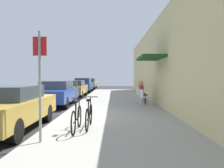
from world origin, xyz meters
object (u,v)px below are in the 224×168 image
cafe_chair_0 (144,97)px  cafe_chair_2 (140,94)px  parked_car_4 (89,84)px  street_sign (40,78)px  cafe_chair_1 (141,95)px  parked_car_3 (83,85)px  seated_patron_2 (141,91)px  parked_car_1 (57,93)px  bicycle_1 (89,116)px  parked_car_0 (9,107)px  bicycle_0 (77,118)px  seated_patron_1 (143,92)px  parked_car_2 (74,88)px  parking_meter (76,94)px

cafe_chair_0 → cafe_chair_2: size_ratio=1.00×
parked_car_4 → street_sign: size_ratio=1.69×
street_sign → cafe_chair_1: street_sign is taller
parked_car_3 → seated_patron_2: parked_car_3 is taller
parked_car_1 → bicycle_1: (2.48, -6.03, -0.25)m
parked_car_0 → street_sign: (1.50, -1.65, 0.92)m
parked_car_1 → bicycle_0: 6.81m
cafe_chair_1 → seated_patron_1: (0.06, -0.00, 0.19)m
parked_car_4 → parked_car_0: bearing=-90.0°
seated_patron_1 → cafe_chair_2: seated_patron_1 is taller
cafe_chair_1 → parked_car_0: bearing=-129.6°
parked_car_3 → cafe_chair_2: parked_car_3 is taller
parked_car_1 → bicycle_1: size_ratio=2.57×
parked_car_2 → street_sign: (1.50, -13.17, 0.93)m
cafe_chair_1 → seated_patron_2: seated_patron_2 is taller
parked_car_3 → parking_meter: parked_car_3 is taller
parked_car_3 → seated_patron_2: bearing=-65.3°
parked_car_4 → parked_car_3: bearing=-90.0°
bicycle_1 → seated_patron_2: (2.35, 6.78, 0.34)m
street_sign → seated_patron_2: 9.00m
parked_car_0 → parked_car_4: (0.00, 23.13, 0.00)m
bicycle_0 → seated_patron_1: size_ratio=1.33×
parked_car_2 → bicycle_0: parked_car_2 is taller
cafe_chair_2 → seated_patron_2: (0.06, 0.01, 0.19)m
parked_car_3 → cafe_chair_2: size_ratio=5.06×
parked_car_2 → parked_car_4: bearing=90.0°
bicycle_1 → parked_car_4: bearing=96.1°
parking_meter → cafe_chair_2: size_ratio=1.52×
bicycle_1 → parked_car_3: bearing=98.2°
parking_meter → parked_car_3: bearing=96.3°
parking_meter → seated_patron_1: 4.19m
parked_car_0 → parked_car_2: size_ratio=1.00×
parked_car_1 → bicycle_0: size_ratio=2.57×
bicycle_1 → parking_meter: bearing=105.8°
parked_car_2 → bicycle_1: 11.90m
parked_car_1 → cafe_chair_1: 4.78m
parked_car_4 → cafe_chair_2: parked_car_4 is taller
parked_car_1 → street_sign: size_ratio=1.69×
parked_car_0 → street_sign: 2.41m
parked_car_4 → bicycle_0: parked_car_4 is taller
street_sign → parked_car_0: bearing=132.4°
parked_car_2 → parking_meter: parking_meter is taller
bicycle_0 → cafe_chair_1: 6.82m
parked_car_1 → street_sign: 7.76m
bicycle_0 → seated_patron_2: 7.68m
parked_car_0 → cafe_chair_2: (4.77, 6.66, -0.10)m
parked_car_4 → cafe_chair_2: size_ratio=5.06×
bicycle_1 → seated_patron_1: 6.34m
parked_car_2 → bicycle_0: 12.25m
cafe_chair_2 → parked_car_4: bearing=106.2°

